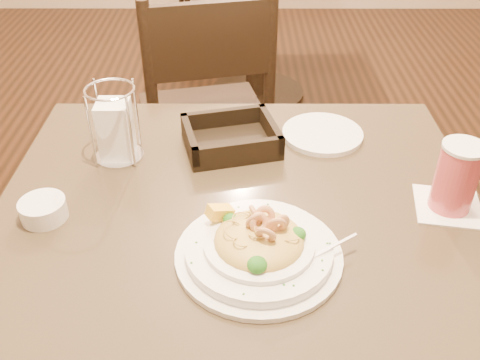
{
  "coord_description": "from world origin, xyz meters",
  "views": [
    {
      "loc": [
        0.0,
        -0.72,
        1.37
      ],
      "look_at": [
        0.0,
        0.02,
        0.84
      ],
      "focal_mm": 40.0,
      "sensor_mm": 36.0,
      "label": 1
    }
  ],
  "objects_px": {
    "napkin_caddy": "(115,128)",
    "bread_basket": "(231,139)",
    "pasta_bowl": "(259,246)",
    "side_plate": "(322,134)",
    "main_table": "(240,314)",
    "background_table": "(258,3)",
    "dining_chair_near": "(206,113)",
    "drink_glass": "(456,178)",
    "butter_ramekin": "(43,210)"
  },
  "relations": [
    {
      "from": "napkin_caddy",
      "to": "bread_basket",
      "type": "bearing_deg",
      "value": 9.4
    },
    {
      "from": "pasta_bowl",
      "to": "side_plate",
      "type": "relative_size",
      "value": 1.67
    },
    {
      "from": "main_table",
      "to": "background_table",
      "type": "relative_size",
      "value": 0.97
    },
    {
      "from": "background_table",
      "to": "side_plate",
      "type": "bearing_deg",
      "value": -86.9
    },
    {
      "from": "pasta_bowl",
      "to": "dining_chair_near",
      "type": "bearing_deg",
      "value": 98.65
    },
    {
      "from": "drink_glass",
      "to": "butter_ramekin",
      "type": "xyz_separation_m",
      "value": [
        -0.73,
        -0.03,
        -0.05
      ]
    },
    {
      "from": "pasta_bowl",
      "to": "drink_glass",
      "type": "distance_m",
      "value": 0.38
    },
    {
      "from": "background_table",
      "to": "dining_chair_near",
      "type": "relative_size",
      "value": 1.0
    },
    {
      "from": "dining_chair_near",
      "to": "drink_glass",
      "type": "distance_m",
      "value": 1.02
    },
    {
      "from": "background_table",
      "to": "drink_glass",
      "type": "bearing_deg",
      "value": -81.5
    },
    {
      "from": "bread_basket",
      "to": "pasta_bowl",
      "type": "bearing_deg",
      "value": -81.53
    },
    {
      "from": "drink_glass",
      "to": "background_table",
      "type": "bearing_deg",
      "value": 98.5
    },
    {
      "from": "main_table",
      "to": "side_plate",
      "type": "height_order",
      "value": "side_plate"
    },
    {
      "from": "background_table",
      "to": "napkin_caddy",
      "type": "distance_m",
      "value": 1.84
    },
    {
      "from": "dining_chair_near",
      "to": "butter_ramekin",
      "type": "bearing_deg",
      "value": 61.82
    },
    {
      "from": "background_table",
      "to": "napkin_caddy",
      "type": "relative_size",
      "value": 5.87
    },
    {
      "from": "side_plate",
      "to": "napkin_caddy",
      "type": "bearing_deg",
      "value": -169.06
    },
    {
      "from": "dining_chair_near",
      "to": "pasta_bowl",
      "type": "xyz_separation_m",
      "value": [
        0.15,
        -0.96,
        0.28
      ]
    },
    {
      "from": "background_table",
      "to": "pasta_bowl",
      "type": "bearing_deg",
      "value": -91.63
    },
    {
      "from": "bread_basket",
      "to": "dining_chair_near",
      "type": "bearing_deg",
      "value": 98.75
    },
    {
      "from": "main_table",
      "to": "napkin_caddy",
      "type": "distance_m",
      "value": 0.45
    },
    {
      "from": "pasta_bowl",
      "to": "napkin_caddy",
      "type": "bearing_deg",
      "value": 133.31
    },
    {
      "from": "pasta_bowl",
      "to": "drink_glass",
      "type": "relative_size",
      "value": 2.19
    },
    {
      "from": "background_table",
      "to": "pasta_bowl",
      "type": "xyz_separation_m",
      "value": [
        -0.06,
        -2.08,
        0.26
      ]
    },
    {
      "from": "side_plate",
      "to": "butter_ramekin",
      "type": "relative_size",
      "value": 2.16
    },
    {
      "from": "main_table",
      "to": "napkin_caddy",
      "type": "xyz_separation_m",
      "value": [
        -0.25,
        0.21,
        0.31
      ]
    },
    {
      "from": "main_table",
      "to": "pasta_bowl",
      "type": "height_order",
      "value": "pasta_bowl"
    },
    {
      "from": "main_table",
      "to": "background_table",
      "type": "xyz_separation_m",
      "value": [
        0.09,
        1.99,
        0.0
      ]
    },
    {
      "from": "main_table",
      "to": "napkin_caddy",
      "type": "height_order",
      "value": "napkin_caddy"
    },
    {
      "from": "background_table",
      "to": "drink_glass",
      "type": "xyz_separation_m",
      "value": [
        0.29,
        -1.95,
        0.3
      ]
    },
    {
      "from": "drink_glass",
      "to": "pasta_bowl",
      "type": "bearing_deg",
      "value": -159.39
    },
    {
      "from": "background_table",
      "to": "pasta_bowl",
      "type": "relative_size",
      "value": 3.14
    },
    {
      "from": "pasta_bowl",
      "to": "napkin_caddy",
      "type": "height_order",
      "value": "napkin_caddy"
    },
    {
      "from": "main_table",
      "to": "bread_basket",
      "type": "relative_size",
      "value": 4.07
    },
    {
      "from": "background_table",
      "to": "butter_ramekin",
      "type": "height_order",
      "value": "butter_ramekin"
    },
    {
      "from": "main_table",
      "to": "butter_ramekin",
      "type": "xyz_separation_m",
      "value": [
        -0.35,
        0.02,
        0.26
      ]
    },
    {
      "from": "napkin_caddy",
      "to": "background_table",
      "type": "bearing_deg",
      "value": 79.16
    },
    {
      "from": "main_table",
      "to": "pasta_bowl",
      "type": "bearing_deg",
      "value": -70.12
    },
    {
      "from": "drink_glass",
      "to": "bread_basket",
      "type": "height_order",
      "value": "drink_glass"
    },
    {
      "from": "dining_chair_near",
      "to": "napkin_caddy",
      "type": "distance_m",
      "value": 0.75
    },
    {
      "from": "pasta_bowl",
      "to": "napkin_caddy",
      "type": "xyz_separation_m",
      "value": [
        -0.28,
        0.3,
        0.04
      ]
    },
    {
      "from": "background_table",
      "to": "main_table",
      "type": "bearing_deg",
      "value": -92.58
    },
    {
      "from": "dining_chair_near",
      "to": "bread_basket",
      "type": "bearing_deg",
      "value": 85.71
    },
    {
      "from": "drink_glass",
      "to": "napkin_caddy",
      "type": "height_order",
      "value": "napkin_caddy"
    },
    {
      "from": "drink_glass",
      "to": "side_plate",
      "type": "height_order",
      "value": "drink_glass"
    },
    {
      "from": "background_table",
      "to": "bread_basket",
      "type": "relative_size",
      "value": 4.2
    },
    {
      "from": "butter_ramekin",
      "to": "background_table",
      "type": "bearing_deg",
      "value": 77.53
    },
    {
      "from": "drink_glass",
      "to": "bread_basket",
      "type": "bearing_deg",
      "value": 152.83
    },
    {
      "from": "bread_basket",
      "to": "napkin_caddy",
      "type": "height_order",
      "value": "napkin_caddy"
    },
    {
      "from": "main_table",
      "to": "drink_glass",
      "type": "distance_m",
      "value": 0.49
    }
  ]
}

